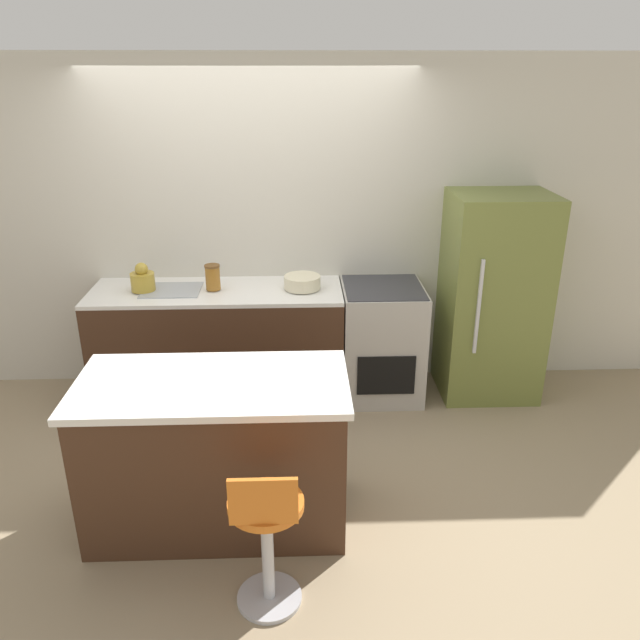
{
  "coord_description": "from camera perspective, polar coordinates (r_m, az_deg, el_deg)",
  "views": [
    {
      "loc": [
        0.34,
        -4.18,
        2.5
      ],
      "look_at": [
        0.48,
        -0.4,
        0.95
      ],
      "focal_mm": 35.0,
      "sensor_mm": 36.0,
      "label": 1
    }
  ],
  "objects": [
    {
      "name": "ground_plane",
      "position": [
        4.88,
        -5.89,
        -8.67
      ],
      "size": [
        14.0,
        14.0,
        0.0
      ],
      "primitive_type": "plane",
      "color": "#998466"
    },
    {
      "name": "wall_back",
      "position": [
        5.04,
        -6.02,
        8.36
      ],
      "size": [
        8.0,
        0.06,
        2.6
      ],
      "color": "beige",
      "rests_on": "ground_plane"
    },
    {
      "name": "back_counter",
      "position": [
        5.01,
        -9.18,
        -2.17
      ],
      "size": [
        1.93,
        0.65,
        0.92
      ],
      "color": "#422819",
      "rests_on": "ground_plane"
    },
    {
      "name": "kitchen_island",
      "position": [
        3.68,
        -9.42,
        -11.79
      ],
      "size": [
        1.49,
        0.75,
        0.91
      ],
      "color": "#422819",
      "rests_on": "ground_plane"
    },
    {
      "name": "oven_range",
      "position": [
        5.01,
        5.62,
        -1.93
      ],
      "size": [
        0.63,
        0.66,
        0.92
      ],
      "color": "#B7B2A8",
      "rests_on": "ground_plane"
    },
    {
      "name": "refrigerator",
      "position": [
        5.08,
        15.52,
        2.03
      ],
      "size": [
        0.75,
        0.65,
        1.63
      ],
      "color": "olive",
      "rests_on": "ground_plane"
    },
    {
      "name": "stool_chair",
      "position": [
        3.15,
        -4.9,
        -18.96
      ],
      "size": [
        0.36,
        0.36,
        0.85
      ],
      "color": "#B7B7BC",
      "rests_on": "ground_plane"
    },
    {
      "name": "kettle",
      "position": [
        4.9,
        -15.92,
        3.59
      ],
      "size": [
        0.18,
        0.18,
        0.22
      ],
      "color": "#B29333",
      "rests_on": "back_counter"
    },
    {
      "name": "mixing_bowl",
      "position": [
        4.77,
        -1.63,
        3.49
      ],
      "size": [
        0.28,
        0.28,
        0.1
      ],
      "color": "beige",
      "rests_on": "back_counter"
    },
    {
      "name": "canister_jar",
      "position": [
        4.8,
        -9.78,
        3.89
      ],
      "size": [
        0.12,
        0.12,
        0.19
      ],
      "color": "#9E6623",
      "rests_on": "back_counter"
    }
  ]
}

